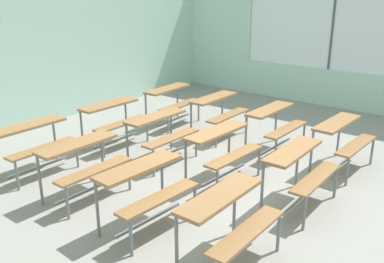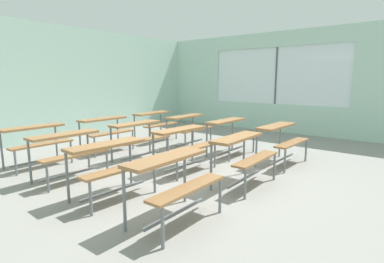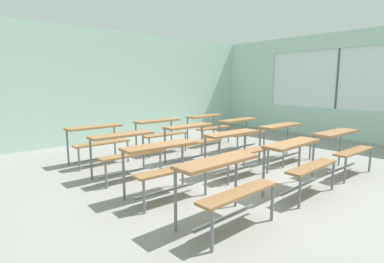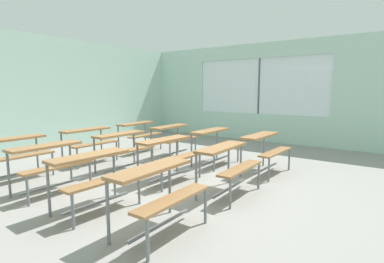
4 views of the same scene
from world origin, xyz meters
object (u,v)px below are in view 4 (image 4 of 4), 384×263
object	(u,v)px
desk_bench_r0c1	(228,158)
desk_bench_r2c1	(123,143)
desk_bench_r3c2	(139,130)
desk_bench_r1c0	(94,169)
desk_bench_r2c2	(173,133)
desk_bench_r3c1	(89,137)
desk_bench_r1c1	(169,149)
desk_bench_r1c2	(215,138)
desk_bench_r2c0	(50,157)
desk_bench_r0c0	(158,184)
desk_bench_r3c0	(16,148)
desk_bench_r0c2	(265,144)

from	to	relation	value
desk_bench_r0c1	desk_bench_r2c1	world-z (taller)	same
desk_bench_r0c1	desk_bench_r3c2	size ratio (longest dim) A/B	0.99
desk_bench_r2c1	desk_bench_r1c0	bearing A→B (deg)	-142.02
desk_bench_r2c2	desk_bench_r3c1	world-z (taller)	same
desk_bench_r1c1	desk_bench_r3c2	distance (m)	2.76
desk_bench_r0c1	desk_bench_r1c0	bearing A→B (deg)	142.61
desk_bench_r1c2	desk_bench_r2c0	world-z (taller)	same
desk_bench_r0c1	desk_bench_r3c1	world-z (taller)	same
desk_bench_r0c1	desk_bench_r1c2	distance (m)	1.87
desk_bench_r0c0	desk_bench_r0c1	bearing A→B (deg)	-1.32
desk_bench_r0c0	desk_bench_r3c0	size ratio (longest dim) A/B	1.00
desk_bench_r1c1	desk_bench_r0c2	bearing A→B (deg)	-36.24
desk_bench_r1c1	desk_bench_r2c0	size ratio (longest dim) A/B	1.02
desk_bench_r0c0	desk_bench_r1c0	distance (m)	1.12
desk_bench_r0c1	desk_bench_r1c1	size ratio (longest dim) A/B	0.99
desk_bench_r3c1	desk_bench_r1c1	bearing A→B (deg)	-89.78
desk_bench_r0c0	desk_bench_r2c2	bearing A→B (deg)	36.18
desk_bench_r3c1	desk_bench_r3c2	xyz separation A→B (m)	(1.52, 0.00, 0.00)
desk_bench_r0c2	desk_bench_r2c2	xyz separation A→B (m)	(0.06, 2.33, 0.00)
desk_bench_r1c1	desk_bench_r1c2	distance (m)	1.48
desk_bench_r1c2	desk_bench_r3c2	size ratio (longest dim) A/B	0.98
desk_bench_r0c0	desk_bench_r3c1	world-z (taller)	same
desk_bench_r1c0	desk_bench_r2c0	distance (m)	1.15
desk_bench_r0c1	desk_bench_r3c1	xyz separation A→B (m)	(0.00, 3.47, 0.00)
desk_bench_r1c0	desk_bench_r1c2	bearing A→B (deg)	2.67
desk_bench_r1c1	desk_bench_r3c2	bearing A→B (deg)	58.66
desk_bench_r0c2	desk_bench_r2c1	distance (m)	2.76
desk_bench_r0c0	desk_bench_r1c0	world-z (taller)	same
desk_bench_r3c0	desk_bench_r0c1	bearing A→B (deg)	-67.15
desk_bench_r0c2	desk_bench_r1c2	size ratio (longest dim) A/B	1.01
desk_bench_r3c0	desk_bench_r1c1	bearing A→B (deg)	-57.51
desk_bench_r2c0	desk_bench_r3c0	size ratio (longest dim) A/B	1.00
desk_bench_r3c1	desk_bench_r2c2	bearing A→B (deg)	-36.33
desk_bench_r0c1	desk_bench_r1c0	distance (m)	1.93
desk_bench_r1c1	desk_bench_r3c0	distance (m)	2.76
desk_bench_r1c1	desk_bench_r1c0	bearing A→B (deg)	-176.48
desk_bench_r2c0	desk_bench_r1c0	bearing A→B (deg)	-91.02
desk_bench_r0c0	desk_bench_r1c0	xyz separation A→B (m)	(-0.01, 1.12, 0.00)
desk_bench_r1c0	desk_bench_r2c1	bearing A→B (deg)	40.22
desk_bench_r2c2	desk_bench_r3c1	bearing A→B (deg)	142.21
desk_bench_r1c1	desk_bench_r3c1	world-z (taller)	same
desk_bench_r2c1	desk_bench_r2c2	world-z (taller)	same
desk_bench_r0c0	desk_bench_r3c0	xyz separation A→B (m)	(0.04, 3.46, 0.00)
desk_bench_r1c1	desk_bench_r1c2	xyz separation A→B (m)	(1.48, -0.03, 0.00)
desk_bench_r1c0	desk_bench_r2c2	world-z (taller)	same
desk_bench_r0c0	desk_bench_r1c0	size ratio (longest dim) A/B	0.98
desk_bench_r3c2	desk_bench_r3c1	bearing A→B (deg)	177.14
desk_bench_r2c1	desk_bench_r3c1	bearing A→B (deg)	89.70
desk_bench_r0c2	desk_bench_r2c2	world-z (taller)	same
desk_bench_r0c2	desk_bench_r1c1	xyz separation A→B (m)	(-1.47, 1.17, 0.00)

